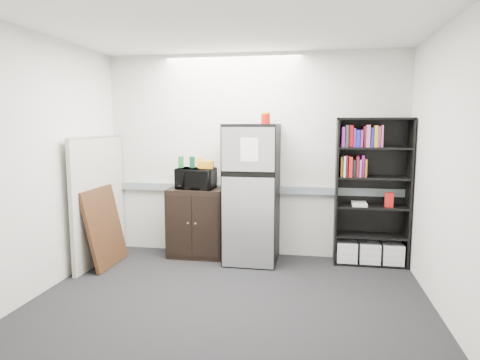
% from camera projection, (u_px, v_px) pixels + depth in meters
% --- Properties ---
extents(floor, '(4.00, 4.00, 0.00)m').
position_uv_depth(floor, '(228.00, 306.00, 4.20)').
color(floor, black).
rests_on(floor, ground).
extents(wall_back, '(4.00, 0.02, 2.70)m').
position_uv_depth(wall_back, '(253.00, 156.00, 5.73)').
color(wall_back, silver).
rests_on(wall_back, floor).
extents(wall_right, '(0.02, 3.50, 2.70)m').
position_uv_depth(wall_right, '(454.00, 174.00, 3.68)').
color(wall_right, silver).
rests_on(wall_right, floor).
extents(wall_left, '(0.02, 3.50, 2.70)m').
position_uv_depth(wall_left, '(35.00, 166.00, 4.36)').
color(wall_left, silver).
rests_on(wall_left, floor).
extents(ceiling, '(4.00, 3.50, 0.02)m').
position_uv_depth(ceiling, '(226.00, 20.00, 3.85)').
color(ceiling, white).
rests_on(ceiling, wall_back).
extents(electrical_raceway, '(3.92, 0.05, 0.10)m').
position_uv_depth(electrical_raceway, '(253.00, 189.00, 5.76)').
color(electrical_raceway, gray).
rests_on(electrical_raceway, wall_back).
extents(wall_note, '(0.14, 0.00, 0.10)m').
position_uv_depth(wall_note, '(227.00, 141.00, 5.76)').
color(wall_note, white).
rests_on(wall_note, wall_back).
extents(bookshelf, '(0.90, 0.34, 1.85)m').
position_uv_depth(bookshelf, '(372.00, 193.00, 5.35)').
color(bookshelf, black).
rests_on(bookshelf, floor).
extents(cubicle_partition, '(0.06, 1.30, 1.62)m').
position_uv_depth(cubicle_partition, '(99.00, 199.00, 5.47)').
color(cubicle_partition, '#9C958A').
rests_on(cubicle_partition, floor).
extents(cabinet, '(0.74, 0.49, 0.92)m').
position_uv_depth(cabinet, '(197.00, 222.00, 5.73)').
color(cabinet, black).
rests_on(cabinet, floor).
extents(microwave, '(0.50, 0.35, 0.27)m').
position_uv_depth(microwave, '(196.00, 178.00, 5.64)').
color(microwave, black).
rests_on(microwave, cabinet).
extents(snack_box_a, '(0.08, 0.07, 0.15)m').
position_uv_depth(snack_box_a, '(181.00, 162.00, 5.68)').
color(snack_box_a, '#1B5E24').
rests_on(snack_box_a, microwave).
extents(snack_box_b, '(0.08, 0.07, 0.15)m').
position_uv_depth(snack_box_b, '(192.00, 162.00, 5.65)').
color(snack_box_b, '#0B3420').
rests_on(snack_box_b, microwave).
extents(snack_box_c, '(0.07, 0.05, 0.14)m').
position_uv_depth(snack_box_c, '(200.00, 163.00, 5.63)').
color(snack_box_c, orange).
rests_on(snack_box_c, microwave).
extents(snack_bag, '(0.19, 0.12, 0.10)m').
position_uv_depth(snack_bag, '(207.00, 165.00, 5.57)').
color(snack_bag, orange).
rests_on(snack_bag, microwave).
extents(refrigerator, '(0.67, 0.70, 1.77)m').
position_uv_depth(refrigerator, '(252.00, 194.00, 5.47)').
color(refrigerator, black).
rests_on(refrigerator, floor).
extents(coffee_can, '(0.12, 0.12, 0.16)m').
position_uv_depth(coffee_can, '(266.00, 117.00, 5.44)').
color(coffee_can, '#A41007').
rests_on(coffee_can, refrigerator).
extents(framed_poster, '(0.25, 0.77, 0.98)m').
position_uv_depth(framed_poster, '(105.00, 226.00, 5.36)').
color(framed_poster, black).
rests_on(framed_poster, floor).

